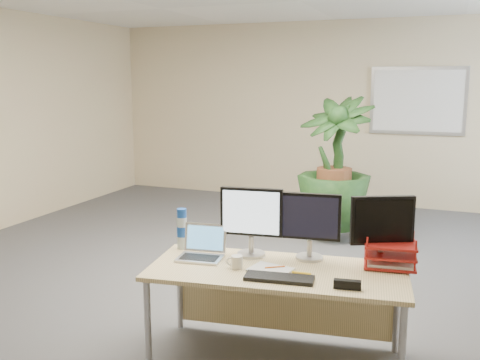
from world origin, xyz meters
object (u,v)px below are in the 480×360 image
at_px(desk, 279,283).
at_px(monitor_left, 251,217).
at_px(monitor_right, 310,222).
at_px(floor_plant, 334,176).
at_px(laptop, 202,249).

bearing_deg(desk, monitor_left, 155.70).
distance_m(monitor_left, monitor_right, 0.40).
height_order(monitor_left, monitor_right, monitor_left).
bearing_deg(floor_plant, monitor_right, -82.01).
xyz_separation_m(floor_plant, monitor_left, (-0.03, -2.68, 0.16)).
bearing_deg(monitor_left, floor_plant, 89.38).
distance_m(floor_plant, monitor_right, 2.63).
relative_size(floor_plant, monitor_right, 3.28).
distance_m(monitor_left, laptop, 0.41).
height_order(monitor_left, laptop, monitor_left).
height_order(monitor_right, laptop, monitor_right).
xyz_separation_m(monitor_right, laptop, (-0.70, -0.23, -0.21)).
xyz_separation_m(desk, monitor_right, (0.16, 0.19, 0.39)).
xyz_separation_m(floor_plant, laptop, (-0.34, -2.83, -0.06)).
bearing_deg(desk, monitor_right, 50.02).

